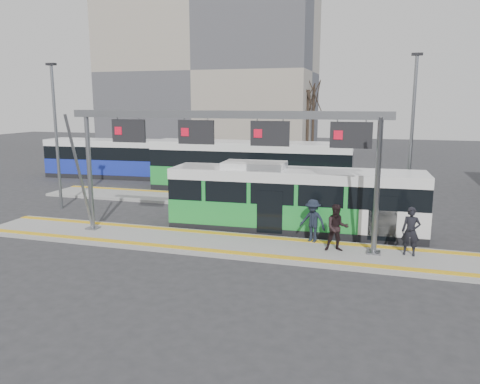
# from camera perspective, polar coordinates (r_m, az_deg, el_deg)

# --- Properties ---
(ground) EXTENTS (120.00, 120.00, 0.00)m
(ground) POSITION_cam_1_polar(r_m,az_deg,el_deg) (18.80, -1.20, -6.66)
(ground) COLOR #2D2D30
(ground) RESTS_ON ground
(platform_main) EXTENTS (22.00, 3.00, 0.15)m
(platform_main) POSITION_cam_1_polar(r_m,az_deg,el_deg) (18.77, -1.20, -6.44)
(platform_main) COLOR gray
(platform_main) RESTS_ON ground
(platform_second) EXTENTS (20.00, 3.00, 0.15)m
(platform_second) POSITION_cam_1_polar(r_m,az_deg,el_deg) (27.38, -4.06, -0.92)
(platform_second) COLOR gray
(platform_second) RESTS_ON ground
(tactile_main) EXTENTS (22.00, 2.65, 0.02)m
(tactile_main) POSITION_cam_1_polar(r_m,az_deg,el_deg) (18.75, -1.20, -6.19)
(tactile_main) COLOR gold
(tactile_main) RESTS_ON platform_main
(tactile_second) EXTENTS (20.00, 0.35, 0.02)m
(tactile_second) POSITION_cam_1_polar(r_m,az_deg,el_deg) (28.42, -3.25, -0.30)
(tactile_second) COLOR gold
(tactile_second) RESTS_ON platform_second
(gantry) EXTENTS (13.00, 1.68, 5.20)m
(gantry) POSITION_cam_1_polar(r_m,az_deg,el_deg) (18.32, -2.05, 6.61)
(gantry) COLOR slate
(gantry) RESTS_ON platform_main
(apartment_block) EXTENTS (24.50, 12.50, 18.40)m
(apartment_block) POSITION_cam_1_polar(r_m,az_deg,el_deg) (56.64, -3.68, 14.46)
(apartment_block) COLOR #9D9383
(apartment_block) RESTS_ON ground
(hero_bus) EXTENTS (11.18, 2.86, 3.05)m
(hero_bus) POSITION_cam_1_polar(r_m,az_deg,el_deg) (20.88, 6.62, -0.98)
(hero_bus) COLOR black
(hero_bus) RESTS_ON ground
(bg_bus_green) EXTENTS (12.86, 3.04, 3.20)m
(bg_bus_green) POSITION_cam_1_polar(r_m,az_deg,el_deg) (30.08, 1.27, 3.08)
(bg_bus_green) COLOR black
(bg_bus_green) RESTS_ON ground
(bg_bus_blue) EXTENTS (11.22, 3.21, 2.89)m
(bg_bus_blue) POSITION_cam_1_polar(r_m,az_deg,el_deg) (36.87, -14.62, 3.93)
(bg_bus_blue) COLOR black
(bg_bus_blue) RESTS_ON ground
(passenger_a) EXTENTS (0.71, 0.52, 1.79)m
(passenger_a) POSITION_cam_1_polar(r_m,az_deg,el_deg) (18.16, 20.11, -4.53)
(passenger_a) COLOR black
(passenger_a) RESTS_ON platform_main
(passenger_b) EXTENTS (1.01, 0.87, 1.79)m
(passenger_b) POSITION_cam_1_polar(r_m,az_deg,el_deg) (17.92, 11.73, -4.29)
(passenger_b) COLOR black
(passenger_b) RESTS_ON platform_main
(passenger_c) EXTENTS (1.27, 0.99, 1.73)m
(passenger_c) POSITION_cam_1_polar(r_m,az_deg,el_deg) (18.90, 8.85, -3.49)
(passenger_c) COLOR black
(passenger_c) RESTS_ON platform_main
(tree_left) EXTENTS (1.40, 1.40, 7.87)m
(tree_left) POSITION_cam_1_polar(r_m,az_deg,el_deg) (50.02, 8.33, 11.12)
(tree_left) COLOR #382B21
(tree_left) RESTS_ON ground
(tree_mid) EXTENTS (1.40, 1.40, 8.27)m
(tree_mid) POSITION_cam_1_polar(r_m,az_deg,el_deg) (52.04, 8.98, 11.43)
(tree_mid) COLOR #382B21
(tree_mid) RESTS_ON ground
(tree_far) EXTENTS (1.40, 1.40, 7.77)m
(tree_far) POSITION_cam_1_polar(r_m,az_deg,el_deg) (55.61, -13.53, 10.82)
(tree_far) COLOR #382B21
(tree_far) RESTS_ON ground
(lamp_west) EXTENTS (0.50, 0.25, 7.64)m
(lamp_west) POSITION_cam_1_polar(r_m,az_deg,el_deg) (26.59, -21.51, 6.68)
(lamp_west) COLOR slate
(lamp_west) RESTS_ON ground
(lamp_east) EXTENTS (0.50, 0.25, 7.90)m
(lamp_east) POSITION_cam_1_polar(r_m,az_deg,el_deg) (23.80, 20.20, 6.68)
(lamp_east) COLOR slate
(lamp_east) RESTS_ON ground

